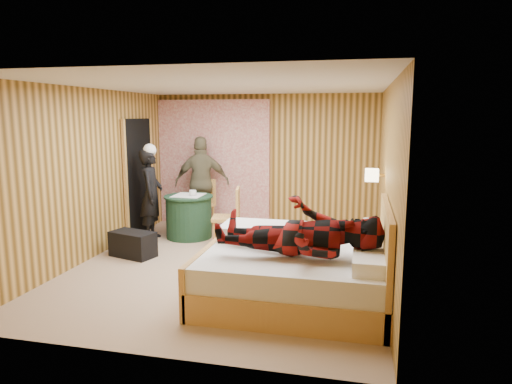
% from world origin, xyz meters
% --- Properties ---
extents(floor, '(4.20, 5.00, 0.01)m').
position_xyz_m(floor, '(0.00, 0.00, 0.00)').
color(floor, tan).
rests_on(floor, ground).
extents(ceiling, '(4.20, 5.00, 0.01)m').
position_xyz_m(ceiling, '(0.00, 0.00, 2.50)').
color(ceiling, silver).
rests_on(ceiling, wall_back).
extents(wall_back, '(4.20, 0.02, 2.50)m').
position_xyz_m(wall_back, '(0.00, 2.50, 1.25)').
color(wall_back, tan).
rests_on(wall_back, floor).
extents(wall_left, '(0.02, 5.00, 2.50)m').
position_xyz_m(wall_left, '(-2.10, 0.00, 1.25)').
color(wall_left, tan).
rests_on(wall_left, floor).
extents(wall_right, '(0.02, 5.00, 2.50)m').
position_xyz_m(wall_right, '(2.10, 0.00, 1.25)').
color(wall_right, tan).
rests_on(wall_right, floor).
extents(curtain, '(2.20, 0.08, 2.40)m').
position_xyz_m(curtain, '(-1.00, 2.43, 1.20)').
color(curtain, silver).
rests_on(curtain, floor).
extents(doorway, '(0.06, 0.90, 2.05)m').
position_xyz_m(doorway, '(-2.06, 1.40, 1.02)').
color(doorway, black).
rests_on(doorway, floor).
extents(wall_lamp, '(0.26, 0.24, 0.16)m').
position_xyz_m(wall_lamp, '(1.92, 0.45, 1.30)').
color(wall_lamp, gold).
rests_on(wall_lamp, wall_right).
extents(bed, '(2.13, 1.68, 1.16)m').
position_xyz_m(bed, '(1.12, -0.99, 0.33)').
color(bed, '#ECC360').
rests_on(bed, floor).
extents(nightstand, '(0.41, 0.55, 0.53)m').
position_xyz_m(nightstand, '(1.88, 0.62, 0.28)').
color(nightstand, '#ECC360').
rests_on(nightstand, floor).
extents(round_table, '(0.84, 0.84, 0.75)m').
position_xyz_m(round_table, '(-1.11, 1.35, 0.38)').
color(round_table, '#1F432F').
rests_on(round_table, floor).
extents(chair_far, '(0.51, 0.51, 0.93)m').
position_xyz_m(chair_far, '(-1.09, 2.02, 0.54)').
color(chair_far, '#ECC360').
rests_on(chair_far, floor).
extents(chair_near, '(0.51, 0.51, 0.96)m').
position_xyz_m(chair_near, '(-0.25, 0.99, 0.56)').
color(chair_near, '#ECC360').
rests_on(chair_near, floor).
extents(duffel_bag, '(0.74, 0.53, 0.38)m').
position_xyz_m(duffel_bag, '(-1.54, 0.12, 0.19)').
color(duffel_bag, black).
rests_on(duffel_bag, floor).
extents(sneaker_left, '(0.28, 0.14, 0.12)m').
position_xyz_m(sneaker_left, '(-0.12, 0.34, 0.06)').
color(sneaker_left, white).
rests_on(sneaker_left, floor).
extents(sneaker_right, '(0.28, 0.19, 0.11)m').
position_xyz_m(sneaker_right, '(0.05, 1.10, 0.06)').
color(sneaker_right, white).
rests_on(sneaker_right, floor).
extents(woman_standing, '(0.49, 0.64, 1.56)m').
position_xyz_m(woman_standing, '(-1.68, 1.10, 0.78)').
color(woman_standing, black).
rests_on(woman_standing, floor).
extents(man_at_table, '(1.09, 0.68, 1.72)m').
position_xyz_m(man_at_table, '(-1.11, 2.06, 0.86)').
color(man_at_table, '#6E6749').
rests_on(man_at_table, floor).
extents(man_on_bed, '(0.86, 0.67, 1.77)m').
position_xyz_m(man_on_bed, '(1.15, -1.21, 1.01)').
color(man_on_bed, maroon).
rests_on(man_on_bed, bed).
extents(book_lower, '(0.21, 0.25, 0.02)m').
position_xyz_m(book_lower, '(1.88, 0.57, 0.54)').
color(book_lower, white).
rests_on(book_lower, nightstand).
extents(book_upper, '(0.19, 0.24, 0.02)m').
position_xyz_m(book_upper, '(1.88, 0.57, 0.56)').
color(book_upper, white).
rests_on(book_upper, nightstand).
extents(cup_nightstand, '(0.11, 0.11, 0.09)m').
position_xyz_m(cup_nightstand, '(1.88, 0.75, 0.58)').
color(cup_nightstand, white).
rests_on(cup_nightstand, nightstand).
extents(cup_table, '(0.13, 0.13, 0.10)m').
position_xyz_m(cup_table, '(-1.01, 1.30, 0.80)').
color(cup_table, white).
rests_on(cup_table, round_table).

